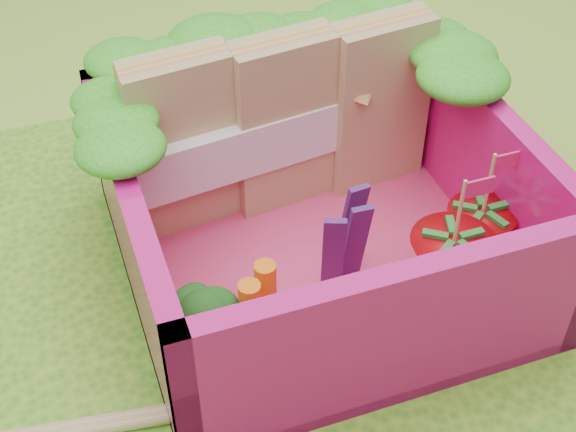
# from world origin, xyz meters

# --- Properties ---
(ground) EXTENTS (14.00, 14.00, 0.00)m
(ground) POSITION_xyz_m (0.00, 0.00, 0.00)
(ground) COLOR #9CDB3D
(ground) RESTS_ON ground
(placemat) EXTENTS (2.60, 2.60, 0.03)m
(placemat) POSITION_xyz_m (0.00, 0.00, 0.01)
(placemat) COLOR #519F23
(placemat) RESTS_ON ground
(bento_floor) EXTENTS (1.30, 1.30, 0.05)m
(bento_floor) POSITION_xyz_m (0.21, 0.10, 0.06)
(bento_floor) COLOR #E33A72
(bento_floor) RESTS_ON placemat
(bento_box) EXTENTS (1.30, 1.30, 0.55)m
(bento_box) POSITION_xyz_m (0.21, 0.10, 0.31)
(bento_box) COLOR #D61276
(bento_box) RESTS_ON placemat
(lettuce_ruffle) EXTENTS (1.43, 0.77, 0.11)m
(lettuce_ruffle) POSITION_xyz_m (0.21, 0.55, 0.64)
(lettuce_ruffle) COLOR #27961B
(lettuce_ruffle) RESTS_ON bento_box
(sandwich_stack) EXTENTS (1.20, 0.32, 0.66)m
(sandwich_stack) POSITION_xyz_m (0.22, 0.44, 0.40)
(sandwich_stack) COLOR tan
(sandwich_stack) RESTS_ON bento_floor
(broccoli) EXTENTS (0.32, 0.32, 0.24)m
(broccoli) POSITION_xyz_m (-0.27, -0.22, 0.25)
(broccoli) COLOR #649B4B
(broccoli) RESTS_ON bento_floor
(carrot_sticks) EXTENTS (0.15, 0.15, 0.29)m
(carrot_sticks) POSITION_xyz_m (-0.10, -0.20, 0.22)
(carrot_sticks) COLOR orange
(carrot_sticks) RESTS_ON bento_floor
(purple_wedges) EXTENTS (0.18, 0.15, 0.38)m
(purple_wedges) POSITION_xyz_m (0.25, -0.07, 0.27)
(purple_wedges) COLOR #461A5B
(purple_wedges) RESTS_ON bento_floor
(strawberry_left) EXTENTS (0.27, 0.27, 0.51)m
(strawberry_left) POSITION_xyz_m (0.52, -0.26, 0.22)
(strawberry_left) COLOR red
(strawberry_left) RESTS_ON bento_floor
(strawberry_right) EXTENTS (0.23, 0.23, 0.47)m
(strawberry_right) POSITION_xyz_m (0.70, -0.14, 0.20)
(strawberry_right) COLOR red
(strawberry_right) RESTS_ON bento_floor
(snap_peas) EXTENTS (0.32, 0.34, 0.05)m
(snap_peas) POSITION_xyz_m (0.71, -0.08, 0.11)
(snap_peas) COLOR #60AF37
(snap_peas) RESTS_ON bento_floor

